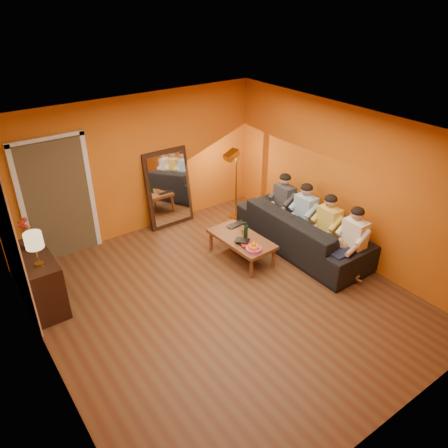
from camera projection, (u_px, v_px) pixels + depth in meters
room_shell at (210, 216)px, 6.30m from camera, size 5.00×5.50×2.60m
white_accent at (5, 227)px, 6.02m from camera, size 0.02×1.90×2.58m
doorway_recess at (56, 198)px, 7.41m from camera, size 1.06×0.30×2.10m
door_jamb_left at (22, 210)px, 7.03m from camera, size 0.08×0.06×2.20m
door_jamb_right at (91, 192)px, 7.61m from camera, size 0.08×0.06×2.20m
door_header at (45, 139)px, 6.80m from camera, size 1.22×0.06×0.08m
mirror_frame at (168, 188)px, 8.45m from camera, size 0.92×0.27×1.51m
mirror_glass at (169, 189)px, 8.42m from camera, size 0.78×0.21×1.35m
sideboard at (40, 280)px, 6.43m from camera, size 0.44×1.18×0.85m
table_lamp at (36, 250)px, 5.88m from camera, size 0.24×0.24×0.51m
sofa at (302, 231)px, 7.79m from camera, size 2.58×1.01×0.75m
coffee_table at (241, 248)px, 7.60m from camera, size 0.67×1.25×0.42m
floor_lamp at (236, 185)px, 8.68m from camera, size 0.33×0.27×1.44m
dog at (348, 260)px, 7.07m from camera, size 0.42×0.58×0.64m
person_far_left at (354, 241)px, 7.03m from camera, size 0.70×0.44×1.22m
person_mid_left at (328, 227)px, 7.42m from camera, size 0.70×0.44×1.22m
person_mid_right at (305, 215)px, 7.81m from camera, size 0.70×0.44×1.22m
person_far_right at (284, 204)px, 8.20m from camera, size 0.70×0.44×1.22m
fruit_bowl at (254, 247)px, 7.08m from camera, size 0.26×0.26×0.16m
wine_bottle at (246, 230)px, 7.41m from camera, size 0.07×0.07×0.31m
tumbler at (243, 231)px, 7.62m from camera, size 0.10×0.10×0.08m
laptop at (238, 226)px, 7.83m from camera, size 0.36×0.24×0.03m
book_lower at (240, 245)px, 7.25m from camera, size 0.22×0.29×0.03m
book_mid at (240, 244)px, 7.26m from camera, size 0.27×0.31×0.02m
book_upper at (241, 243)px, 7.23m from camera, size 0.28×0.30×0.02m
vase at (28, 242)px, 6.35m from camera, size 0.20×0.20×0.20m
flowers at (23, 226)px, 6.22m from camera, size 0.17×0.17×0.51m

